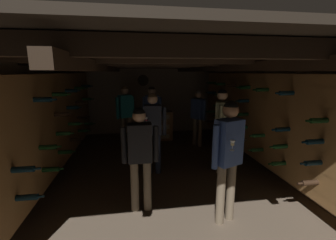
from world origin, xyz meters
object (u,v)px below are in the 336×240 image
Objects in this scene: person_guest_far_right at (198,113)px; person_guest_mid_right at (221,122)px; wine_crate_stack at (164,126)px; person_guest_near_left at (140,151)px; person_guest_near_right at (228,151)px; person_guest_far_left at (125,111)px; person_host_center at (153,126)px; display_bottle at (161,107)px; person_guest_rear_center at (152,111)px.

person_guest_far_right is 1.74m from person_guest_mid_right.
person_guest_mid_right is at bearing -70.69° from wine_crate_stack.
person_guest_near_left is 0.92× the size of person_guest_near_right.
person_guest_mid_right is at bearing -43.64° from person_guest_far_left.
person_guest_far_right is (1.41, 1.62, -0.07)m from person_host_center.
person_guest_mid_right is at bearing -69.22° from display_bottle.
person_guest_far_right reaches higher than wine_crate_stack.
display_bottle is at bearing 79.25° from person_host_center.
person_host_center is at bearing -94.40° from person_guest_rear_center.
person_guest_rear_center reaches higher than display_bottle.
wine_crate_stack is 0.54× the size of person_host_center.
person_guest_near_right reaches higher than person_host_center.
person_guest_mid_right is (1.39, -0.11, 0.05)m from person_host_center.
person_host_center is at bearing -100.75° from display_bottle.
person_guest_mid_right reaches higher than person_guest_near_left.
person_guest_near_left reaches higher than display_bottle.
person_host_center is 2.15m from person_guest_far_right.
person_guest_rear_center is at bearing 123.79° from person_guest_mid_right.
person_guest_rear_center is at bearing -1.33° from person_guest_far_left.
person_guest_far_right is (0.56, 3.32, -0.11)m from person_guest_near_right.
person_guest_near_left reaches higher than wine_crate_stack.
person_guest_mid_right reaches higher than person_guest_far_right.
person_guest_far_left is 0.98× the size of person_guest_mid_right.
wine_crate_stack is 2.45m from person_host_center.
person_guest_near_right is 1.09× the size of person_guest_far_right.
person_guest_rear_center is 0.97× the size of person_guest_mid_right.
person_host_center is 1.40m from person_guest_mid_right.
person_guest_near_right is at bearing -67.36° from person_guest_far_left.
display_bottle is 0.22× the size of person_guest_near_left.
person_guest_near_left is 0.91× the size of person_guest_mid_right.
display_bottle is 0.20× the size of person_guest_far_left.
person_guest_near_left is 3.35m from person_guest_far_right.
person_guest_far_left reaches higher than person_guest_far_right.
person_guest_rear_center reaches higher than wine_crate_stack.
person_guest_near_right is 1.01× the size of person_guest_far_left.
person_host_center is (-0.45, -2.37, -0.02)m from display_bottle.
wine_crate_stack is 2.57× the size of display_bottle.
person_host_center is at bearing -131.07° from person_guest_far_right.
person_guest_near_left is at bearing -120.77° from person_guest_far_right.
person_guest_rear_center is 1.29m from person_guest_far_right.
person_host_center is at bearing -71.55° from person_guest_far_left.
wine_crate_stack is 0.59m from display_bottle.
person_host_center is at bearing 76.55° from person_guest_near_left.
person_guest_rear_center is at bearing 173.69° from person_guest_far_right.
wine_crate_stack is 4.08m from person_guest_near_right.
person_host_center reaches higher than display_bottle.
display_bottle is at bearing 110.78° from person_guest_mid_right.
person_guest_rear_center is at bearing 101.76° from person_guest_near_right.
person_guest_mid_right is at bearing 34.05° from person_guest_near_left.
person_guest_far_right reaches higher than display_bottle.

